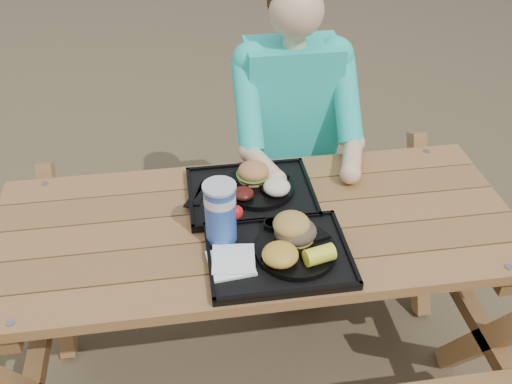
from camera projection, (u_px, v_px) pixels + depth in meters
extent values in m
plane|color=#999999|center=(256.00, 357.00, 2.41)|extent=(60.00, 60.00, 0.00)
cube|color=black|center=(278.00, 256.00, 1.81)|extent=(0.45, 0.35, 0.02)
cube|color=black|center=(251.00, 194.00, 2.07)|extent=(0.45, 0.35, 0.02)
cylinder|color=black|center=(296.00, 250.00, 1.80)|extent=(0.26, 0.26, 0.02)
cylinder|color=black|center=(259.00, 187.00, 2.07)|extent=(0.26, 0.26, 0.02)
cube|color=white|center=(231.00, 262.00, 1.76)|extent=(0.15, 0.15, 0.02)
cylinder|color=#1641A5|center=(221.00, 214.00, 1.80)|extent=(0.10, 0.10, 0.20)
cylinder|color=#340B05|center=(272.00, 226.00, 1.89)|extent=(0.06, 0.06, 0.03)
cylinder|color=yellow|center=(288.00, 224.00, 1.90)|extent=(0.05, 0.05, 0.03)
ellipsoid|color=gold|center=(280.00, 255.00, 1.73)|extent=(0.11, 0.11, 0.06)
cube|color=black|center=(201.00, 192.00, 2.05)|extent=(0.07, 0.15, 0.01)
ellipsoid|color=#4B120F|center=(243.00, 193.00, 1.99)|extent=(0.08, 0.08, 0.03)
ellipsoid|color=white|center=(277.00, 187.00, 2.01)|extent=(0.10, 0.10, 0.05)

